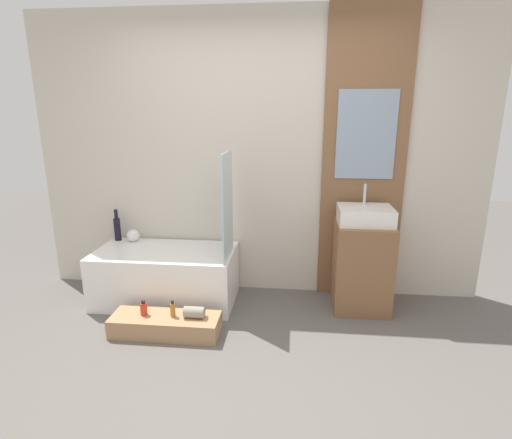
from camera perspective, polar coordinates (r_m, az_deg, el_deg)
ground_plane at (r=2.77m, az=-3.41°, el=-23.31°), size 12.00×12.00×0.00m
wall_tiled_back at (r=3.76m, az=0.17°, el=8.77°), size 4.20×0.06×2.60m
wall_wood_accent at (r=3.73m, az=15.19°, el=8.46°), size 0.74×0.04×2.60m
bathtub at (r=3.83m, az=-12.70°, el=-7.79°), size 1.27×0.66×0.49m
glass_shower_screen at (r=3.40m, az=-4.09°, el=1.99°), size 0.01×0.47×0.91m
wooden_step_bench at (r=3.37m, az=-12.76°, el=-14.42°), size 0.86×0.30×0.15m
vanity_cabinet at (r=3.70m, az=14.83°, el=-6.40°), size 0.48×0.50×0.79m
sink at (r=3.56m, az=15.33°, el=0.60°), size 0.46×0.37×0.33m
vase_tall_dark at (r=4.13m, az=-19.21°, el=-1.13°), size 0.06×0.06×0.31m
vase_round_light at (r=4.06m, az=-17.16°, el=-2.21°), size 0.12×0.12×0.12m
bottle_soap_primary at (r=3.37m, az=-15.75°, el=-12.14°), size 0.05×0.05×0.12m
bottle_soap_secondary at (r=3.29m, az=-11.81°, el=-12.46°), size 0.04×0.04×0.13m
towel_roll at (r=3.25m, az=-8.82°, el=-12.96°), size 0.16×0.09×0.09m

